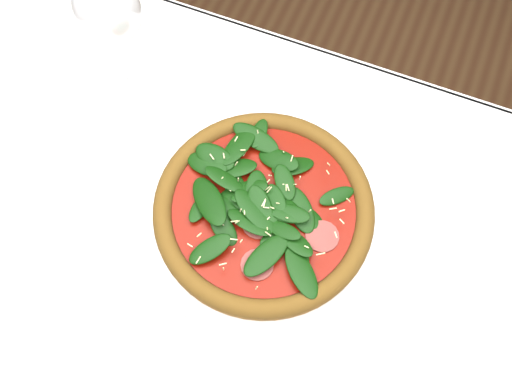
% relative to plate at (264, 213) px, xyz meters
% --- Properties ---
extents(ground, '(6.00, 6.00, 0.00)m').
position_rel_plate_xyz_m(ground, '(0.00, -0.09, -0.76)').
color(ground, brown).
rests_on(ground, ground).
extents(dining_table, '(1.21, 0.81, 0.75)m').
position_rel_plate_xyz_m(dining_table, '(0.00, -0.09, -0.11)').
color(dining_table, white).
rests_on(dining_table, ground).
extents(plate, '(0.36, 0.36, 0.02)m').
position_rel_plate_xyz_m(plate, '(0.00, 0.00, 0.00)').
color(plate, white).
rests_on(plate, dining_table).
extents(pizza, '(0.36, 0.36, 0.04)m').
position_rel_plate_xyz_m(pizza, '(0.00, 0.00, 0.02)').
color(pizza, olive).
rests_on(pizza, plate).
extents(wine_glass, '(0.09, 0.09, 0.23)m').
position_rel_plate_xyz_m(wine_glass, '(-0.29, 0.13, 0.15)').
color(wine_glass, white).
rests_on(wine_glass, dining_table).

